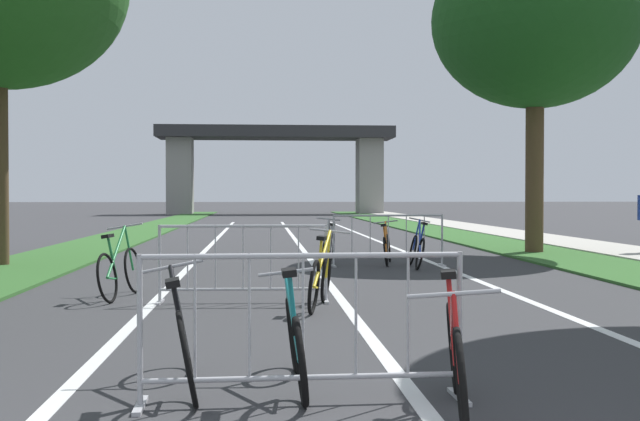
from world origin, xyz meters
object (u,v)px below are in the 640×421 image
object	(u,v)px
bicycle_green_4	(120,270)
tree_right_pine_far	(535,21)
bicycle_blue_5	(417,250)
bicycle_yellow_6	(321,279)
crowd_barrier_second	(243,264)
bicycle_silver_3	(329,247)
crowd_barrier_third	(388,241)
bicycle_teal_7	(296,342)
crowd_barrier_nearest	(303,329)
bicycle_red_0	(456,358)
bicycle_black_1	(184,339)
bicycle_orange_2	(387,247)

from	to	relation	value
bicycle_green_4	tree_right_pine_far	bearing A→B (deg)	50.17
bicycle_blue_5	bicycle_yellow_6	distance (m)	5.75
crowd_barrier_second	bicycle_silver_3	size ratio (longest dim) A/B	1.35
crowd_barrier_third	bicycle_teal_7	xyz separation A→B (m)	(-2.32, -9.76, -0.17)
crowd_barrier_nearest	crowd_barrier_third	distance (m)	10.43
bicycle_blue_5	bicycle_teal_7	xyz separation A→B (m)	(-2.82, -9.34, -0.01)
bicycle_silver_3	bicycle_green_4	xyz separation A→B (m)	(-3.38, -5.02, 0.02)
bicycle_green_4	bicycle_teal_7	xyz separation A→B (m)	(2.23, -5.25, -0.04)
crowd_barrier_nearest	crowd_barrier_second	bearing A→B (deg)	95.93
bicycle_red_0	bicycle_black_1	distance (m)	2.02
crowd_barrier_nearest	bicycle_orange_2	distance (m)	10.85
crowd_barrier_second	crowd_barrier_third	distance (m)	5.82
bicycle_black_1	tree_right_pine_far	bearing A→B (deg)	53.25
crowd_barrier_nearest	bicycle_orange_2	world-z (taller)	crowd_barrier_nearest
bicycle_silver_3	bicycle_yellow_6	distance (m)	6.24
tree_right_pine_far	bicycle_red_0	xyz separation A→B (m)	(-5.41, -13.55, -5.31)
crowd_barrier_third	bicycle_orange_2	world-z (taller)	crowd_barrier_third
tree_right_pine_far	bicycle_teal_7	bearing A→B (deg)	-116.73
tree_right_pine_far	bicycle_black_1	size ratio (longest dim) A/B	4.47
bicycle_black_1	crowd_barrier_second	bearing A→B (deg)	78.78
bicycle_black_1	bicycle_silver_3	distance (m)	10.44
bicycle_teal_7	crowd_barrier_nearest	bearing A→B (deg)	-86.08
crowd_barrier_third	bicycle_red_0	xyz separation A→B (m)	(-1.29, -10.54, -0.14)
bicycle_black_1	bicycle_silver_3	xyz separation A→B (m)	(1.98, 10.25, -0.01)
bicycle_yellow_6	bicycle_orange_2	bearing A→B (deg)	85.60
tree_right_pine_far	bicycle_silver_3	world-z (taller)	tree_right_pine_far
crowd_barrier_third	bicycle_yellow_6	distance (m)	5.97
tree_right_pine_far	crowd_barrier_nearest	bearing A→B (deg)	-115.87
tree_right_pine_far	crowd_barrier_nearest	world-z (taller)	tree_right_pine_far
crowd_barrier_nearest	bicycle_black_1	size ratio (longest dim) A/B	1.31
crowd_barrier_nearest	bicycle_blue_5	size ratio (longest dim) A/B	1.37
crowd_barrier_nearest	bicycle_red_0	world-z (taller)	crowd_barrier_nearest
tree_right_pine_far	bicycle_black_1	bearing A→B (deg)	-119.68
bicycle_silver_3	bicycle_blue_5	size ratio (longest dim) A/B	1.01
bicycle_blue_5	bicycle_silver_3	bearing A→B (deg)	154.50
tree_right_pine_far	bicycle_silver_3	size ratio (longest dim) A/B	4.60
bicycle_black_1	bicycle_yellow_6	xyz separation A→B (m)	(1.33, 4.05, -0.00)
crowd_barrier_second	bicycle_green_4	size ratio (longest dim) A/B	1.32
bicycle_blue_5	bicycle_black_1	bearing A→B (deg)	-107.60
crowd_barrier_second	bicycle_green_4	distance (m)	1.83
crowd_barrier_nearest	bicycle_yellow_6	xyz separation A→B (m)	(0.47, 4.49, -0.14)
crowd_barrier_third	crowd_barrier_nearest	bearing A→B (deg)	-102.64
bicycle_orange_2	bicycle_teal_7	size ratio (longest dim) A/B	1.02
crowd_barrier_second	bicycle_teal_7	world-z (taller)	crowd_barrier_second
crowd_barrier_second	bicycle_teal_7	xyz separation A→B (m)	(0.50, -4.67, -0.17)
bicycle_yellow_6	bicycle_teal_7	size ratio (longest dim) A/B	1.05
bicycle_black_1	bicycle_teal_7	size ratio (longest dim) A/B	1.07
bicycle_green_4	bicycle_yellow_6	distance (m)	2.97
bicycle_red_0	bicycle_teal_7	size ratio (longest dim) A/B	1.05
bicycle_blue_5	bicycle_yellow_6	bearing A→B (deg)	-109.95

